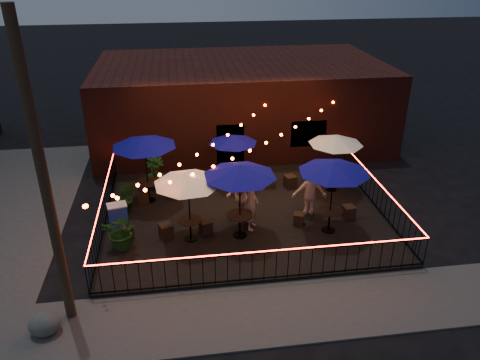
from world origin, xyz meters
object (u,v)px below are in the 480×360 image
object	(u,v)px
utility_pole	(45,185)
cafe_table_3	(233,140)
cafe_table_2	(240,172)
cooler	(118,215)
cafe_table_0	(188,179)
cafe_table_1	(144,142)
cafe_table_5	(336,141)
boulder	(44,324)
cafe_table_4	(334,168)

from	to	relation	value
utility_pole	cafe_table_3	world-z (taller)	utility_pole
utility_pole	cafe_table_2	xyz separation A→B (m)	(5.04, 3.09, -1.43)
utility_pole	cooler	distance (m)	5.55
cooler	cafe_table_0	bearing A→B (deg)	-38.95
cafe_table_1	cooler	xyz separation A→B (m)	(-1.00, -1.76, -1.99)
cafe_table_2	cafe_table_3	distance (m)	3.94
cafe_table_5	utility_pole	bearing A→B (deg)	-147.15
cooler	boulder	world-z (taller)	cooler
utility_pole	cafe_table_0	bearing A→B (deg)	42.71
cooler	boulder	distance (m)	5.08
cafe_table_4	cafe_table_1	bearing A→B (deg)	153.77
cafe_table_2	boulder	distance (m)	7.03
cafe_table_0	cooler	distance (m)	3.27
boulder	cafe_table_0	bearing A→B (deg)	43.37
cafe_table_4	cafe_table_3	bearing A→B (deg)	125.06
cafe_table_0	cafe_table_3	size ratio (longest dim) A/B	1.27
cafe_table_0	cafe_table_1	distance (m)	3.29
utility_pole	cafe_table_1	xyz separation A→B (m)	(1.90, 6.05, -1.42)
cafe_table_1	cafe_table_3	xyz separation A→B (m)	(3.42, 0.94, -0.45)
cafe_table_3	cafe_table_5	size ratio (longest dim) A/B	0.79
cafe_table_3	cafe_table_4	xyz separation A→B (m)	(2.82, -4.01, 0.41)
cafe_table_1	cafe_table_0	bearing A→B (deg)	-63.38
cafe_table_4	cafe_table_5	xyz separation A→B (m)	(1.07, 2.96, -0.25)
cafe_table_1	cafe_table_5	bearing A→B (deg)	-0.86
cafe_table_1	utility_pole	bearing A→B (deg)	-107.41
cafe_table_4	boulder	xyz separation A→B (m)	(-8.66, -3.56, -2.21)
cafe_table_5	cafe_table_4	bearing A→B (deg)	-109.87
cafe_table_0	cafe_table_1	bearing A→B (deg)	116.62
cafe_table_4	cooler	distance (m)	7.60
utility_pole	cafe_table_3	distance (m)	8.98
cafe_table_5	cooler	distance (m)	8.63
cooler	utility_pole	bearing A→B (deg)	-115.35
cafe_table_1	boulder	bearing A→B (deg)	-110.14
cafe_table_1	cafe_table_3	world-z (taller)	cafe_table_1
utility_pole	cafe_table_4	bearing A→B (deg)	20.12
cafe_table_4	cafe_table_5	size ratio (longest dim) A/B	1.07
cafe_table_2	cafe_table_4	size ratio (longest dim) A/B	1.08
cafe_table_1	cafe_table_4	world-z (taller)	cafe_table_1
cafe_table_1	cafe_table_4	xyz separation A→B (m)	(6.23, -3.07, -0.04)
cafe_table_2	cafe_table_5	world-z (taller)	cafe_table_2
cafe_table_2	cooler	size ratio (longest dim) A/B	3.63
cafe_table_1	cafe_table_5	distance (m)	7.31
utility_pole	cafe_table_5	distance (m)	11.08
utility_pole	cooler	size ratio (longest dim) A/B	9.15
boulder	cafe_table_1	bearing A→B (deg)	69.86
cafe_table_0	cafe_table_2	distance (m)	1.68
utility_pole	cafe_table_5	size ratio (longest dim) A/B	2.90
cafe_table_4	cafe_table_0	bearing A→B (deg)	178.41
cooler	cafe_table_1	bearing A→B (deg)	47.01
cafe_table_0	boulder	bearing A→B (deg)	-136.63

